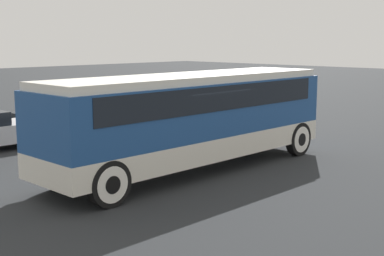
# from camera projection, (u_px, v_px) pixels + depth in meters

# --- Properties ---
(ground_plane) EXTENTS (120.00, 120.00, 0.00)m
(ground_plane) POSITION_uv_depth(u_px,v_px,m) (192.00, 171.00, 16.32)
(ground_plane) COLOR #26282B
(tour_bus) EXTENTS (10.12, 2.52, 2.93)m
(tour_bus) POSITION_uv_depth(u_px,v_px,m) (194.00, 113.00, 16.09)
(tour_bus) COLOR silver
(tour_bus) RESTS_ON ground_plane
(parked_car_near) EXTENTS (4.27, 1.88, 1.47)m
(parked_car_near) POSITION_uv_depth(u_px,v_px,m) (63.00, 114.00, 23.27)
(parked_car_near) COLOR black
(parked_car_near) RESTS_ON ground_plane
(parked_car_mid) EXTENTS (4.09, 1.98, 1.42)m
(parked_car_mid) POSITION_uv_depth(u_px,v_px,m) (182.00, 115.00, 23.20)
(parked_car_mid) COLOR navy
(parked_car_mid) RESTS_ON ground_plane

